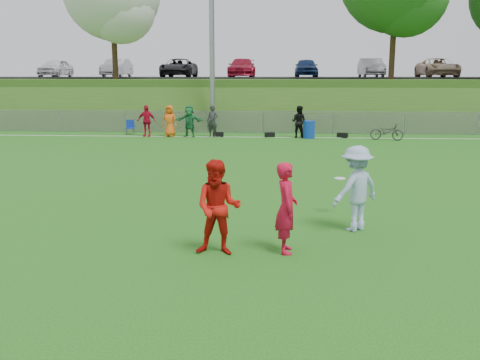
# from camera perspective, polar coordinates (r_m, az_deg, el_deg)

# --- Properties ---
(ground) EXTENTS (120.00, 120.00, 0.00)m
(ground) POSITION_cam_1_polar(r_m,az_deg,el_deg) (11.22, -0.32, -6.17)
(ground) COLOR #1F5511
(ground) RESTS_ON ground
(sideline_far) EXTENTS (60.00, 0.10, 0.01)m
(sideline_far) POSITION_cam_1_polar(r_m,az_deg,el_deg) (28.88, 2.35, 4.59)
(sideline_far) COLOR white
(sideline_far) RESTS_ON ground
(fence) EXTENTS (58.00, 0.06, 1.30)m
(fence) POSITION_cam_1_polar(r_m,az_deg,el_deg) (30.80, 2.47, 6.20)
(fence) COLOR gray
(fence) RESTS_ON ground
(light_pole) EXTENTS (1.20, 0.40, 12.15)m
(light_pole) POSITION_cam_1_polar(r_m,az_deg,el_deg) (31.88, -3.04, 17.28)
(light_pole) COLOR gray
(light_pole) RESTS_ON ground
(berm) EXTENTS (120.00, 18.00, 3.00)m
(berm) POSITION_cam_1_polar(r_m,az_deg,el_deg) (41.72, 2.89, 8.70)
(berm) COLOR #2E5B19
(berm) RESTS_ON ground
(parking_lot) EXTENTS (120.00, 12.00, 0.10)m
(parking_lot) POSITION_cam_1_polar(r_m,az_deg,el_deg) (43.68, 2.97, 10.85)
(parking_lot) COLOR black
(parking_lot) RESTS_ON berm
(car_row) EXTENTS (32.04, 5.18, 1.44)m
(car_row) POSITION_cam_1_polar(r_m,az_deg,el_deg) (42.72, 1.35, 11.88)
(car_row) COLOR white
(car_row) RESTS_ON parking_lot
(spectator_row) EXTENTS (9.26, 0.92, 1.69)m
(spectator_row) POSITION_cam_1_polar(r_m,az_deg,el_deg) (29.05, -3.83, 6.28)
(spectator_row) COLOR red
(spectator_row) RESTS_ON ground
(gear_bags) EXTENTS (7.27, 0.50, 0.26)m
(gear_bags) POSITION_cam_1_polar(r_m,az_deg,el_deg) (28.96, 4.71, 4.82)
(gear_bags) COLOR black
(gear_bags) RESTS_ON ground
(player_red_left) EXTENTS (0.46, 0.66, 1.75)m
(player_red_left) POSITION_cam_1_polar(r_m,az_deg,el_deg) (10.15, 4.97, -2.98)
(player_red_left) COLOR red
(player_red_left) RESTS_ON ground
(player_red_center) EXTENTS (0.92, 0.74, 1.81)m
(player_red_center) POSITION_cam_1_polar(r_m,az_deg,el_deg) (10.01, -2.34, -2.97)
(player_red_center) COLOR red
(player_red_center) RESTS_ON ground
(player_blue) EXTENTS (1.37, 1.28, 1.86)m
(player_blue) POSITION_cam_1_polar(r_m,az_deg,el_deg) (11.80, 12.27, -0.90)
(player_blue) COLOR #A0B8DE
(player_blue) RESTS_ON ground
(frisbee) EXTENTS (0.26, 0.26, 0.02)m
(frisbee) POSITION_cam_1_polar(r_m,az_deg,el_deg) (13.09, 10.60, 0.16)
(frisbee) COLOR white
(frisbee) RESTS_ON ground
(recycling_bin) EXTENTS (0.79, 0.79, 0.92)m
(recycling_bin) POSITION_cam_1_polar(r_m,az_deg,el_deg) (28.60, 7.37, 5.36)
(recycling_bin) COLOR #0E37A1
(recycling_bin) RESTS_ON ground
(camp_chair) EXTENTS (0.53, 0.54, 0.81)m
(camp_chair) POSITION_cam_1_polar(r_m,az_deg,el_deg) (30.78, -11.62, 5.22)
(camp_chair) COLOR #0E2C98
(camp_chair) RESTS_ON ground
(bicycle) EXTENTS (1.76, 1.06, 0.87)m
(bicycle) POSITION_cam_1_polar(r_m,az_deg,el_deg) (28.59, 15.38, 5.00)
(bicycle) COLOR #28282A
(bicycle) RESTS_ON ground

